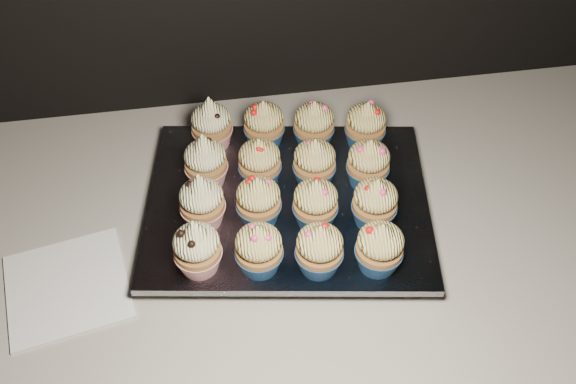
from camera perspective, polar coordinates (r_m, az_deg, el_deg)
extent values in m
cube|color=black|center=(1.38, 10.72, -14.11)|extent=(2.40, 0.60, 0.86)
cube|color=beige|center=(1.01, 14.24, -1.95)|extent=(2.44, 0.64, 0.04)
cube|color=white|center=(0.93, -19.03, -7.94)|extent=(0.18, 0.18, 0.00)
cube|color=black|center=(0.95, 0.00, -1.58)|extent=(0.41, 0.34, 0.02)
cube|color=silver|center=(0.93, 0.00, -0.91)|extent=(0.45, 0.38, 0.01)
cone|color=#A71726|center=(0.85, -7.91, -5.95)|extent=(0.06, 0.06, 0.03)
ellipsoid|color=#FFF5B3|center=(0.82, -8.18, -4.39)|extent=(0.06, 0.06, 0.04)
cone|color=#FFF5B3|center=(0.80, -8.39, -3.16)|extent=(0.03, 0.03, 0.03)
cone|color=navy|center=(0.84, -2.55, -6.01)|extent=(0.06, 0.06, 0.03)
ellipsoid|color=#F0D879|center=(0.81, -2.64, -4.44)|extent=(0.06, 0.06, 0.04)
cone|color=#F0D879|center=(0.80, -2.70, -3.43)|extent=(0.03, 0.03, 0.02)
cone|color=navy|center=(0.84, 2.75, -6.03)|extent=(0.06, 0.06, 0.03)
ellipsoid|color=#F0D879|center=(0.81, 2.84, -4.46)|extent=(0.06, 0.06, 0.04)
cone|color=#F0D879|center=(0.80, 2.90, -3.45)|extent=(0.03, 0.03, 0.02)
cone|color=navy|center=(0.85, 7.98, -5.83)|extent=(0.06, 0.06, 0.03)
ellipsoid|color=#F0D879|center=(0.82, 8.25, -4.26)|extent=(0.06, 0.06, 0.04)
cone|color=#F0D879|center=(0.81, 8.43, -3.26)|extent=(0.03, 0.03, 0.02)
cone|color=#A71726|center=(0.90, -7.50, -1.90)|extent=(0.06, 0.06, 0.03)
ellipsoid|color=#FFF5B3|center=(0.87, -7.74, -0.29)|extent=(0.06, 0.06, 0.04)
cone|color=#FFF5B3|center=(0.85, -7.93, 0.97)|extent=(0.03, 0.03, 0.03)
cone|color=navy|center=(0.90, -2.58, -1.78)|extent=(0.06, 0.06, 0.03)
ellipsoid|color=#F0D879|center=(0.87, -2.67, -0.15)|extent=(0.06, 0.06, 0.04)
cone|color=#F0D879|center=(0.85, -2.72, 0.88)|extent=(0.03, 0.03, 0.02)
cone|color=navy|center=(0.89, 2.41, -1.98)|extent=(0.06, 0.06, 0.03)
ellipsoid|color=#F0D879|center=(0.86, 2.48, -0.36)|extent=(0.06, 0.06, 0.04)
cone|color=#F0D879|center=(0.85, 2.53, 0.68)|extent=(0.03, 0.03, 0.02)
cone|color=navy|center=(0.90, 7.58, -1.93)|extent=(0.06, 0.06, 0.03)
ellipsoid|color=#F0D879|center=(0.87, 7.82, -0.31)|extent=(0.06, 0.06, 0.04)
cone|color=#F0D879|center=(0.86, 7.98, 0.71)|extent=(0.03, 0.03, 0.02)
cone|color=#A71726|center=(0.95, -7.19, 1.63)|extent=(0.06, 0.06, 0.03)
ellipsoid|color=#FFF5B3|center=(0.92, -7.41, 3.26)|extent=(0.06, 0.06, 0.04)
cone|color=#FFF5B3|center=(0.91, -7.58, 4.52)|extent=(0.03, 0.03, 0.03)
cone|color=navy|center=(0.95, -2.49, 1.66)|extent=(0.06, 0.06, 0.03)
ellipsoid|color=#F0D879|center=(0.92, -2.57, 3.30)|extent=(0.06, 0.06, 0.04)
cone|color=#F0D879|center=(0.90, -2.62, 4.34)|extent=(0.03, 0.03, 0.02)
cone|color=navy|center=(0.94, 2.33, 1.63)|extent=(0.06, 0.06, 0.03)
ellipsoid|color=#F0D879|center=(0.92, 2.40, 3.27)|extent=(0.06, 0.06, 0.04)
cone|color=#F0D879|center=(0.90, 2.44, 4.31)|extent=(0.03, 0.03, 0.02)
cone|color=navy|center=(0.95, 7.01, 1.56)|extent=(0.06, 0.06, 0.03)
ellipsoid|color=#F0D879|center=(0.92, 7.23, 3.19)|extent=(0.06, 0.06, 0.04)
cone|color=#F0D879|center=(0.91, 7.36, 4.22)|extent=(0.03, 0.03, 0.02)
cone|color=#A71726|center=(1.01, -6.69, 4.91)|extent=(0.06, 0.06, 0.03)
ellipsoid|color=#FFF5B3|center=(0.98, -6.88, 6.53)|extent=(0.06, 0.06, 0.04)
cone|color=#FFF5B3|center=(0.96, -7.03, 7.78)|extent=(0.03, 0.03, 0.03)
cone|color=navy|center=(1.00, -2.11, 5.04)|extent=(0.06, 0.06, 0.03)
ellipsoid|color=#F0D879|center=(0.98, -2.17, 6.68)|extent=(0.06, 0.06, 0.04)
cone|color=#F0D879|center=(0.96, -2.21, 7.70)|extent=(0.03, 0.03, 0.02)
cone|color=navy|center=(1.00, 2.28, 5.01)|extent=(0.06, 0.06, 0.03)
ellipsoid|color=#F0D879|center=(0.98, 2.34, 6.64)|extent=(0.06, 0.06, 0.04)
cone|color=#F0D879|center=(0.96, 2.38, 7.67)|extent=(0.03, 0.03, 0.02)
cone|color=navy|center=(1.01, 6.79, 4.92)|extent=(0.06, 0.06, 0.03)
ellipsoid|color=#F0D879|center=(0.98, 6.99, 6.54)|extent=(0.06, 0.06, 0.04)
cone|color=#F0D879|center=(0.97, 7.11, 7.56)|extent=(0.03, 0.03, 0.02)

